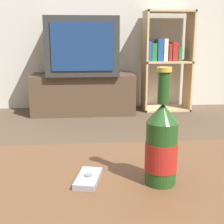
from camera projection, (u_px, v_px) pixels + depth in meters
The scene contains 6 objects.
coffee_table at pixel (114, 222), 0.69m from camera, with size 1.39×0.69×0.48m.
tv_stand at pixel (83, 94), 3.37m from camera, with size 1.08×0.45×0.42m.
television at pixel (82, 46), 3.24m from camera, with size 0.72×0.56×0.58m.
bookshelf at pixel (165, 58), 3.43m from camera, with size 0.52×0.30×1.08m.
beer_bottle at pixel (161, 145), 0.71m from camera, with size 0.07×0.07×0.27m.
cell_phone at pixel (88, 178), 0.74m from camera, with size 0.07×0.11×0.02m.
Camera 1 is at (-0.06, -0.61, 0.81)m, focal length 50.00 mm.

